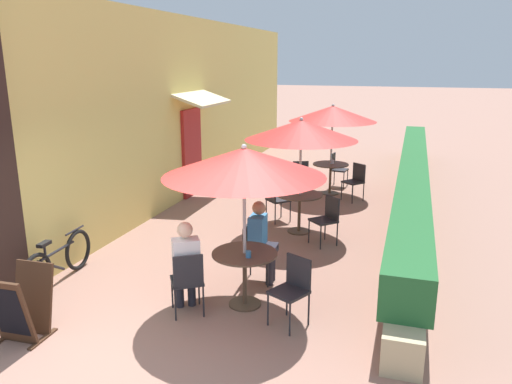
% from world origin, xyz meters
% --- Properties ---
extents(ground_plane, '(120.00, 120.00, 0.00)m').
position_xyz_m(ground_plane, '(0.00, 0.00, 0.00)').
color(ground_plane, '#936B5B').
extents(cafe_facade_wall, '(0.98, 14.51, 4.20)m').
position_xyz_m(cafe_facade_wall, '(-2.54, 7.12, 2.09)').
color(cafe_facade_wall, '#E0CC6B').
rests_on(cafe_facade_wall, ground_plane).
extents(planter_hedge, '(0.60, 13.51, 1.01)m').
position_xyz_m(planter_hedge, '(2.75, 7.16, 0.54)').
color(planter_hedge, tan).
rests_on(planter_hedge, ground_plane).
extents(patio_table_near, '(0.87, 0.87, 0.76)m').
position_xyz_m(patio_table_near, '(0.67, 1.49, 0.58)').
color(patio_table_near, brown).
rests_on(patio_table_near, ground_plane).
extents(patio_umbrella_near, '(2.09, 2.09, 2.21)m').
position_xyz_m(patio_umbrella_near, '(0.67, 1.49, 1.98)').
color(patio_umbrella_near, '#B7B7BC').
rests_on(patio_umbrella_near, ground_plane).
extents(cafe_chair_near_left, '(0.42, 0.42, 0.87)m').
position_xyz_m(cafe_chair_near_left, '(0.55, 2.26, 0.52)').
color(cafe_chair_near_left, '#232328').
rests_on(cafe_chair_near_left, ground_plane).
extents(seated_patron_near_left, '(0.42, 0.35, 1.25)m').
position_xyz_m(seated_patron_near_left, '(0.67, 2.27, 0.69)').
color(seated_patron_near_left, '#23232D').
rests_on(seated_patron_near_left, ground_plane).
extents(cafe_chair_near_right, '(0.55, 0.55, 0.87)m').
position_xyz_m(cafe_chair_near_right, '(0.06, 1.00, 0.52)').
color(cafe_chair_near_right, '#232328').
rests_on(cafe_chair_near_right, ground_plane).
extents(seated_patron_near_right, '(0.49, 0.51, 1.25)m').
position_xyz_m(seated_patron_near_right, '(0.00, 1.10, 0.69)').
color(seated_patron_near_right, '#23232D').
rests_on(seated_patron_near_right, ground_plane).
extents(cafe_chair_near_back, '(0.54, 0.54, 0.87)m').
position_xyz_m(cafe_chair_near_back, '(1.40, 1.21, 0.52)').
color(cafe_chair_near_back, '#232328').
rests_on(cafe_chair_near_back, ground_plane).
extents(coffee_cup_near, '(0.07, 0.07, 0.09)m').
position_xyz_m(coffee_cup_near, '(0.77, 1.35, 0.80)').
color(coffee_cup_near, teal).
rests_on(coffee_cup_near, patio_table_near).
extents(patio_table_mid, '(0.87, 0.87, 0.76)m').
position_xyz_m(patio_table_mid, '(0.71, 4.62, 0.58)').
color(patio_table_mid, brown).
rests_on(patio_table_mid, ground_plane).
extents(patio_umbrella_mid, '(2.09, 2.09, 2.21)m').
position_xyz_m(patio_umbrella_mid, '(0.71, 4.62, 1.98)').
color(patio_umbrella_mid, '#B7B7BC').
rests_on(patio_umbrella_mid, ground_plane).
extents(cafe_chair_mid_left, '(0.57, 0.57, 0.87)m').
position_xyz_m(cafe_chair_mid_left, '(1.33, 4.13, 0.52)').
color(cafe_chair_mid_left, '#232328').
rests_on(cafe_chair_mid_left, ground_plane).
extents(cafe_chair_mid_right, '(0.57, 0.57, 0.87)m').
position_xyz_m(cafe_chair_mid_right, '(0.10, 5.10, 0.52)').
color(cafe_chair_mid_right, '#232328').
rests_on(cafe_chair_mid_right, ground_plane).
extents(coffee_cup_mid, '(0.07, 0.07, 0.09)m').
position_xyz_m(coffee_cup_mid, '(0.69, 4.69, 0.80)').
color(coffee_cup_mid, white).
rests_on(coffee_cup_mid, patio_table_mid).
extents(patio_table_far, '(0.87, 0.87, 0.76)m').
position_xyz_m(patio_table_far, '(0.81, 7.63, 0.58)').
color(patio_table_far, brown).
rests_on(patio_table_far, ground_plane).
extents(patio_umbrella_far, '(2.09, 2.09, 2.21)m').
position_xyz_m(patio_umbrella_far, '(0.81, 7.63, 1.98)').
color(patio_umbrella_far, '#B7B7BC').
rests_on(patio_umbrella_far, ground_plane).
extents(cafe_chair_far_left, '(0.45, 0.45, 0.87)m').
position_xyz_m(cafe_chair_far_left, '(0.85, 8.41, 0.52)').
color(cafe_chair_far_left, '#232328').
rests_on(cafe_chair_far_left, ground_plane).
extents(cafe_chair_far_right, '(0.52, 0.52, 0.87)m').
position_xyz_m(cafe_chair_far_right, '(0.12, 7.27, 0.52)').
color(cafe_chair_far_right, '#232328').
rests_on(cafe_chair_far_right, ground_plane).
extents(cafe_chair_far_back, '(0.56, 0.56, 0.87)m').
position_xyz_m(cafe_chair_far_back, '(1.47, 7.21, 0.52)').
color(cafe_chair_far_back, '#232328').
rests_on(cafe_chair_far_back, ground_plane).
extents(coffee_cup_far, '(0.07, 0.07, 0.09)m').
position_xyz_m(coffee_cup_far, '(0.85, 7.68, 0.80)').
color(coffee_cup_far, white).
rests_on(coffee_cup_far, patio_table_far).
extents(bicycle_leaning, '(0.17, 1.65, 0.73)m').
position_xyz_m(bicycle_leaning, '(-2.20, 1.33, 0.34)').
color(bicycle_leaning, black).
rests_on(bicycle_leaning, ground_plane).
extents(menu_board, '(0.55, 0.65, 0.86)m').
position_xyz_m(menu_board, '(-1.57, -0.08, 0.42)').
color(menu_board, '#422819').
rests_on(menu_board, ground_plane).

